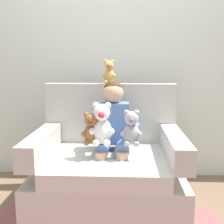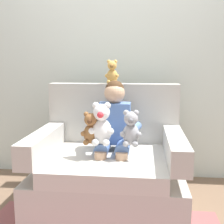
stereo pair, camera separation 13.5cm
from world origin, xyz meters
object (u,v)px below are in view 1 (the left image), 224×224
object	(u,v)px
plush_grey	(131,129)
plush_honey_on_backrest	(109,73)
seated_child	(113,126)
plush_white	(102,125)
plush_brown	(91,129)
armchair	(108,169)

from	to	relation	value
plush_grey	plush_honey_on_backrest	xyz separation A→B (m)	(-0.20, 0.50, 0.40)
plush_grey	seated_child	bearing A→B (deg)	134.71
plush_white	plush_grey	world-z (taller)	plush_white
seated_child	plush_white	world-z (taller)	seated_child
plush_brown	plush_white	bearing A→B (deg)	-13.48
seated_child	plush_white	size ratio (longest dim) A/B	2.55
seated_child	plush_brown	xyz separation A→B (m)	(-0.16, -0.18, 0.01)
plush_brown	plush_honey_on_backrest	bearing A→B (deg)	63.70
seated_child	plush_brown	world-z (taller)	seated_child
plush_white	plush_grey	xyz separation A→B (m)	(0.22, -0.01, -0.02)
plush_brown	plush_white	distance (m)	0.09
armchair	plush_brown	size ratio (longest dim) A/B	4.70
armchair	plush_white	size ratio (longest dim) A/B	3.63
armchair	plush_grey	world-z (taller)	armchair
seated_child	plush_brown	distance (m)	0.24
armchair	plush_honey_on_backrest	xyz separation A→B (m)	(-0.01, 0.35, 0.78)
armchair	plush_grey	size ratio (longest dim) A/B	4.35
plush_brown	plush_honey_on_backrest	size ratio (longest dim) A/B	1.16
seated_child	plush_grey	xyz separation A→B (m)	(0.15, -0.19, 0.02)
plush_grey	plush_honey_on_backrest	bearing A→B (deg)	117.85
armchair	seated_child	distance (m)	0.36
plush_white	plush_grey	distance (m)	0.22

